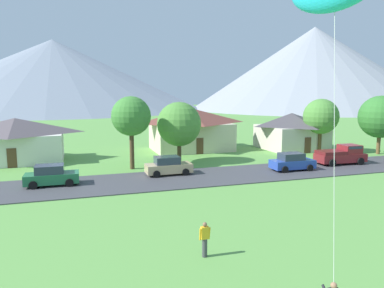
{
  "coord_description": "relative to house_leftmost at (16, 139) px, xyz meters",
  "views": [
    {
      "loc": [
        -8.49,
        -2.55,
        7.65
      ],
      "look_at": [
        -1.76,
        18.33,
        4.48
      ],
      "focal_mm": 34.13,
      "sensor_mm": 36.0,
      "label": 1
    }
  ],
  "objects": [
    {
      "name": "parked_car_tan_mid_west",
      "position": [
        14.18,
        -11.41,
        -1.62
      ],
      "size": [
        4.22,
        2.11,
        1.68
      ],
      "color": "tan",
      "rests_on": "road_strip"
    },
    {
      "name": "parked_car_blue_east_end",
      "position": [
        26.08,
        -13.23,
        -1.62
      ],
      "size": [
        4.24,
        2.16,
        1.68
      ],
      "color": "#2847A8",
      "rests_on": "road_strip"
    },
    {
      "name": "tree_left_of_center",
      "position": [
        41.66,
        -8.1,
        2.09
      ],
      "size": [
        5.15,
        5.15,
        7.16
      ],
      "color": "brown",
      "rests_on": "ground"
    },
    {
      "name": "parked_car_green_west_end",
      "position": [
        4.18,
        -12.28,
        -1.62
      ],
      "size": [
        4.22,
        2.11,
        1.68
      ],
      "color": "#237042",
      "rests_on": "road_strip"
    },
    {
      "name": "tree_right_of_center",
      "position": [
        11.45,
        -7.6,
        2.74
      ],
      "size": [
        3.88,
        3.88,
        7.21
      ],
      "color": "#4C3823",
      "rests_on": "ground"
    },
    {
      "name": "tree_center",
      "position": [
        35.37,
        -5.08,
        2.07
      ],
      "size": [
        4.36,
        4.36,
        6.76
      ],
      "color": "brown",
      "rests_on": "ground"
    },
    {
      "name": "mountain_far_west_ridge",
      "position": [
        -1.46,
        124.08,
        12.12
      ],
      "size": [
        125.82,
        125.82,
        29.22
      ],
      "primitive_type": "cone",
      "color": "gray",
      "rests_on": "ground"
    },
    {
      "name": "pickup_truck_maroon_west_side",
      "position": [
        32.77,
        -12.17,
        -1.43
      ],
      "size": [
        5.29,
        2.51,
        1.99
      ],
      "color": "maroon",
      "rests_on": "road_strip"
    },
    {
      "name": "mountain_central_ridge",
      "position": [
        104.53,
        92.27,
        14.85
      ],
      "size": [
        104.42,
        104.42,
        34.68
      ],
      "primitive_type": "cone",
      "color": "#8E939E",
      "rests_on": "ground"
    },
    {
      "name": "house_left_center",
      "position": [
        20.68,
        2.06,
        0.35
      ],
      "size": [
        10.66,
        7.63,
        5.48
      ],
      "color": "beige",
      "rests_on": "ground"
    },
    {
      "name": "house_right_center",
      "position": [
        33.71,
        -1.19,
        0.0
      ],
      "size": [
        7.95,
        8.11,
        4.81
      ],
      "color": "beige",
      "rests_on": "ground"
    },
    {
      "name": "watcher_person",
      "position": [
        11.7,
        -28.16,
        -1.61
      ],
      "size": [
        0.56,
        0.24,
        1.68
      ],
      "color": "#3D3D42",
      "rests_on": "ground"
    },
    {
      "name": "tree_near_left",
      "position": [
        16.73,
        -6.13,
        1.71
      ],
      "size": [
        4.71,
        4.71,
        6.57
      ],
      "color": "#4C3823",
      "rests_on": "ground"
    },
    {
      "name": "road_strip",
      "position": [
        14.69,
        -13.14,
        -2.45
      ],
      "size": [
        160.0,
        6.98,
        0.08
      ],
      "primitive_type": "cube",
      "color": "#424247",
      "rests_on": "ground"
    },
    {
      "name": "house_leftmost",
      "position": [
        0.0,
        0.0,
        0.0
      ],
      "size": [
        10.33,
        7.36,
        4.8
      ],
      "color": "silver",
      "rests_on": "ground"
    }
  ]
}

